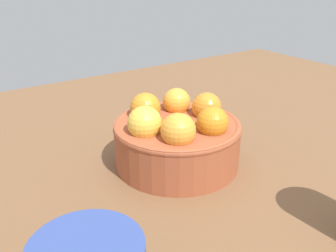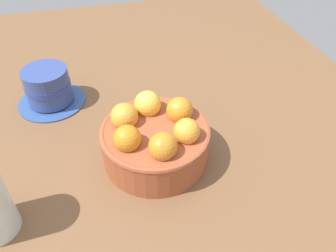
# 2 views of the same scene
# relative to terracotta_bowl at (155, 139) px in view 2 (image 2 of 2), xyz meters

# --- Properties ---
(ground_plane) EXTENTS (1.33, 0.93, 0.05)m
(ground_plane) POSITION_rel_terracotta_bowl_xyz_m (0.00, 0.00, -0.06)
(ground_plane) COLOR brown
(terracotta_bowl) EXTENTS (0.17, 0.17, 0.09)m
(terracotta_bowl) POSITION_rel_terracotta_bowl_xyz_m (0.00, 0.00, 0.00)
(terracotta_bowl) COLOR #9E4C2D
(terracotta_bowl) RESTS_ON ground_plane
(coffee_cup) EXTENTS (0.13, 0.13, 0.07)m
(coffee_cup) POSITION_rel_terracotta_bowl_xyz_m (-0.19, -0.16, -0.01)
(coffee_cup) COLOR #30508D
(coffee_cup) RESTS_ON ground_plane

